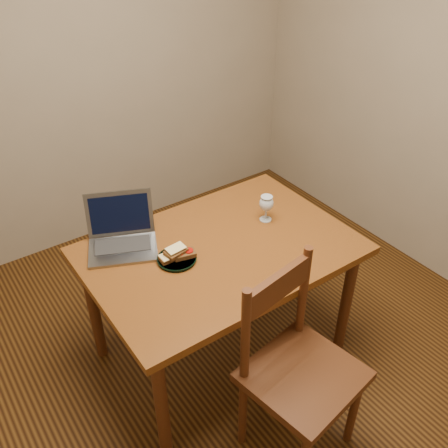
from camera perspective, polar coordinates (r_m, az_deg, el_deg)
floor at (r=2.93m, az=0.64°, el=-15.32°), size 3.20×3.20×0.02m
back_wall at (r=3.44m, az=-15.85°, el=17.84°), size 3.20×0.02×2.60m
table at (r=2.51m, az=-0.39°, el=-4.26°), size 1.30×0.90×0.74m
chair at (r=2.23m, az=8.62°, el=-15.46°), size 0.52×0.51×0.49m
plate at (r=2.38m, az=-5.41°, el=-4.02°), size 0.19×0.19×0.02m
sandwich_cheese at (r=2.36m, az=-6.21°, el=-3.74°), size 0.10×0.06×0.03m
sandwich_tomato at (r=2.38m, az=-4.58°, el=-3.36°), size 0.12×0.09×0.03m
sandwich_top at (r=2.36m, az=-5.53°, el=-3.09°), size 0.12×0.08×0.03m
milk_glass at (r=2.62m, az=4.84°, el=1.81°), size 0.08×0.08×0.15m
laptop at (r=2.50m, az=-11.65°, el=-0.94°), size 0.42×0.41×0.24m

